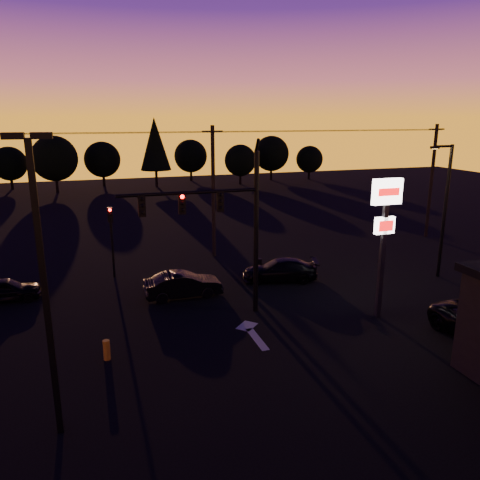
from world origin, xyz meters
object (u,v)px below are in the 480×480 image
(parking_lot_light, at_px, (43,272))
(bollard, at_px, (107,350))
(car_mid, at_px, (183,285))
(car_right, at_px, (280,270))
(pylon_sign, at_px, (385,219))
(streetlight, at_px, (444,206))
(car_left, at_px, (4,290))
(secondary_signal, at_px, (111,232))
(traffic_signal_mast, at_px, (224,218))

(parking_lot_light, xyz_separation_m, bollard, (1.60, 4.20, -4.85))
(parking_lot_light, relative_size, car_mid, 2.18)
(bollard, height_order, car_right, car_right)
(pylon_sign, xyz_separation_m, streetlight, (6.91, 4.00, -0.49))
(car_left, relative_size, car_right, 0.82)
(secondary_signal, relative_size, pylon_sign, 0.64)
(streetlight, relative_size, bollard, 9.49)
(secondary_signal, xyz_separation_m, streetlight, (18.91, -5.99, 1.56))
(bollard, distance_m, car_left, 9.52)
(car_mid, bearing_deg, car_right, -82.23)
(bollard, xyz_separation_m, car_mid, (4.30, 5.80, 0.27))
(streetlight, bearing_deg, parking_lot_light, -158.35)
(secondary_signal, xyz_separation_m, car_right, (9.44, -3.65, -2.21))
(traffic_signal_mast, relative_size, parking_lot_light, 0.94)
(pylon_sign, bearing_deg, bollard, -178.67)
(secondary_signal, distance_m, streetlight, 19.89)
(car_left, bearing_deg, car_right, -96.02)
(parking_lot_light, distance_m, pylon_sign, 15.19)
(bollard, relative_size, car_left, 0.23)
(car_left, bearing_deg, traffic_signal_mast, -116.95)
(bollard, relative_size, car_right, 0.19)
(streetlight, xyz_separation_m, car_right, (-9.47, 2.33, -3.77))
(traffic_signal_mast, xyz_separation_m, car_left, (-10.69, 5.37, -4.31))
(secondary_signal, height_order, parking_lot_light, parking_lot_light)
(traffic_signal_mast, xyz_separation_m, parking_lot_light, (-7.40, -6.99, 0.33))
(traffic_signal_mast, distance_m, car_right, 7.33)
(pylon_sign, bearing_deg, secondary_signal, 140.23)
(pylon_sign, height_order, car_mid, pylon_sign)
(parking_lot_light, height_order, pylon_sign, parking_lot_light)
(secondary_signal, bearing_deg, streetlight, -17.56)
(parking_lot_light, relative_size, car_right, 2.03)
(parking_lot_light, xyz_separation_m, car_mid, (5.90, 10.00, -4.58))
(car_left, xyz_separation_m, car_mid, (9.19, -2.36, 0.06))
(secondary_signal, bearing_deg, traffic_signal_mast, -56.81)
(bollard, height_order, car_left, car_left)
(parking_lot_light, bearing_deg, car_mid, 59.45)
(car_left, bearing_deg, pylon_sign, -114.13)
(pylon_sign, bearing_deg, parking_lot_light, -162.77)
(streetlight, relative_size, car_mid, 1.91)
(secondary_signal, xyz_separation_m, pylon_sign, (12.00, -9.99, 2.05))
(pylon_sign, relative_size, car_left, 1.85)
(traffic_signal_mast, bearing_deg, streetlight, 6.14)
(traffic_signal_mast, bearing_deg, car_mid, 116.55)
(secondary_signal, xyz_separation_m, bollard, (-0.90, -10.29, -2.44))
(parking_lot_light, height_order, streetlight, parking_lot_light)
(pylon_sign, relative_size, car_right, 1.51)
(car_mid, height_order, car_right, car_mid)
(pylon_sign, relative_size, bollard, 8.06)
(car_mid, xyz_separation_m, car_right, (6.04, 0.83, -0.04))
(secondary_signal, bearing_deg, pylon_sign, -39.77)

